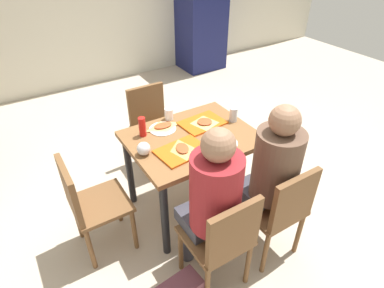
{
  "coord_description": "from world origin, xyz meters",
  "views": [
    {
      "loc": [
        -1.12,
        -1.8,
        2.15
      ],
      "look_at": [
        0.0,
        0.0,
        0.68
      ],
      "focal_mm": 30.0,
      "sensor_mm": 36.0,
      "label": 1
    }
  ],
  "objects": [
    {
      "name": "chair_near_left",
      "position": [
        -0.25,
        -0.77,
        0.5
      ],
      "size": [
        0.4,
        0.4,
        0.85
      ],
      "color": "brown",
      "rests_on": "ground_plane"
    },
    {
      "name": "tray_red_far",
      "position": [
        0.17,
        0.12,
        0.76
      ],
      "size": [
        0.38,
        0.29,
        0.02
      ],
      "primitive_type": "cube",
      "rotation": [
        0.0,
        0.0,
        0.08
      ],
      "color": "#D85914",
      "rests_on": "main_table"
    },
    {
      "name": "tray_red_near",
      "position": [
        -0.17,
        -0.14,
        0.76
      ],
      "size": [
        0.39,
        0.3,
        0.02
      ],
      "primitive_type": "cube",
      "rotation": [
        0.0,
        0.0,
        0.11
      ],
      "color": "#D85914",
      "rests_on": "main_table"
    },
    {
      "name": "condiment_bottle",
      "position": [
        -0.32,
        0.22,
        0.83
      ],
      "size": [
        0.06,
        0.06,
        0.16
      ],
      "primitive_type": "cylinder",
      "color": "red",
      "rests_on": "main_table"
    },
    {
      "name": "ground_plane",
      "position": [
        0.0,
        0.0,
        -0.01
      ],
      "size": [
        10.0,
        10.0,
        0.02
      ],
      "primitive_type": "cube",
      "color": "#B7A893"
    },
    {
      "name": "pizza_slice_c",
      "position": [
        -0.13,
        0.23,
        0.77
      ],
      "size": [
        0.23,
        0.14,
        0.02
      ],
      "color": "#DBAD60",
      "rests_on": "paper_plate_center"
    },
    {
      "name": "chair_far_side",
      "position": [
        0.0,
        0.77,
        0.5
      ],
      "size": [
        0.4,
        0.4,
        0.85
      ],
      "color": "brown",
      "rests_on": "ground_plane"
    },
    {
      "name": "plastic_cup_a",
      "position": [
        -0.02,
        0.33,
        0.8
      ],
      "size": [
        0.07,
        0.07,
        0.1
      ],
      "primitive_type": "cylinder",
      "color": "white",
      "rests_on": "main_table"
    },
    {
      "name": "person_in_red",
      "position": [
        -0.25,
        -0.63,
        0.74
      ],
      "size": [
        0.32,
        0.42,
        1.26
      ],
      "color": "#383842",
      "rests_on": "ground_plane"
    },
    {
      "name": "foil_bundle",
      "position": [
        -0.42,
        -0.02,
        0.8
      ],
      "size": [
        0.1,
        0.1,
        0.1
      ],
      "primitive_type": "sphere",
      "color": "silver",
      "rests_on": "main_table"
    },
    {
      "name": "pizza_slice_b",
      "position": [
        0.18,
        0.09,
        0.78
      ],
      "size": [
        0.24,
        0.24,
        0.02
      ],
      "color": "#DBAD60",
      "rests_on": "tray_red_far"
    },
    {
      "name": "chair_near_right",
      "position": [
        0.25,
        -0.77,
        0.5
      ],
      "size": [
        0.4,
        0.4,
        0.85
      ],
      "color": "brown",
      "rests_on": "ground_plane"
    },
    {
      "name": "person_in_brown_jacket",
      "position": [
        0.25,
        -0.63,
        0.74
      ],
      "size": [
        0.32,
        0.42,
        1.26
      ],
      "color": "#383842",
      "rests_on": "ground_plane"
    },
    {
      "name": "main_table",
      "position": [
        0.0,
        0.0,
        0.64
      ],
      "size": [
        1.0,
        0.78,
        0.75
      ],
      "color": "brown",
      "rests_on": "ground_plane"
    },
    {
      "name": "soda_can",
      "position": [
        0.42,
        0.02,
        0.81
      ],
      "size": [
        0.07,
        0.07,
        0.12
      ],
      "primitive_type": "cylinder",
      "color": "#B7BCC6",
      "rests_on": "main_table"
    },
    {
      "name": "drink_fridge",
      "position": [
        1.95,
        2.85,
        0.95
      ],
      "size": [
        0.7,
        0.6,
        1.9
      ],
      "primitive_type": "cube",
      "color": "#14194C",
      "rests_on": "ground_plane"
    },
    {
      "name": "chair_left_end",
      "position": [
        -0.88,
        0.0,
        0.5
      ],
      "size": [
        0.4,
        0.4,
        0.85
      ],
      "color": "brown",
      "rests_on": "ground_plane"
    },
    {
      "name": "paper_plate_near_edge",
      "position": [
        0.15,
        -0.22,
        0.76
      ],
      "size": [
        0.22,
        0.22,
        0.01
      ],
      "primitive_type": "cylinder",
      "color": "white",
      "rests_on": "main_table"
    },
    {
      "name": "pizza_slice_a",
      "position": [
        -0.17,
        -0.14,
        0.78
      ],
      "size": [
        0.18,
        0.23,
        0.02
      ],
      "color": "tan",
      "rests_on": "tray_red_near"
    },
    {
      "name": "plastic_cup_b",
      "position": [
        0.02,
        -0.33,
        0.8
      ],
      "size": [
        0.07,
        0.07,
        0.1
      ],
      "primitive_type": "cylinder",
      "color": "white",
      "rests_on": "main_table"
    },
    {
      "name": "paper_plate_center",
      "position": [
        -0.15,
        0.22,
        0.76
      ],
      "size": [
        0.22,
        0.22,
        0.01
      ],
      "primitive_type": "cylinder",
      "color": "white",
      "rests_on": "main_table"
    }
  ]
}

